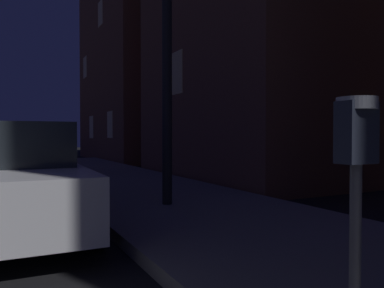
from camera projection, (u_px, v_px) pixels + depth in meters
parking_meter at (356, 163)px, 1.84m from camera, size 0.19×0.19×1.30m
car_white at (3, 176)px, 5.18m from camera, size 2.16×4.65×1.43m
car_green at (0, 154)px, 11.40m from camera, size 2.17×4.41×1.43m
building_far at (170, 61)px, 21.06m from camera, size 8.07×9.01×10.72m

